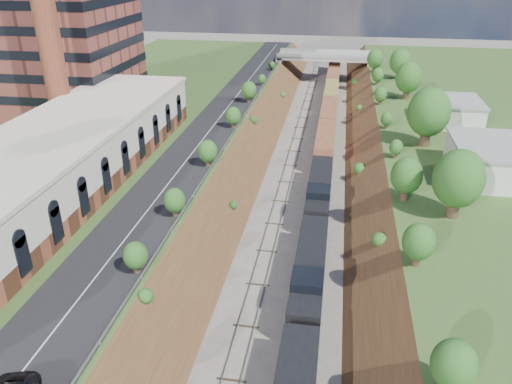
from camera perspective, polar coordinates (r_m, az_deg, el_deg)
name	(u,v)px	position (r m, az deg, el deg)	size (l,w,h in m)	color
platform_left	(99,146)	(83.80, -17.49, 4.99)	(44.00, 180.00, 5.00)	#3F5623
embankment_left	(234,170)	(77.58, -2.51, 2.55)	(7.07, 180.00, 7.07)	brown
embankment_right	(379,179)	(76.39, 13.86, 1.40)	(7.07, 180.00, 7.07)	brown
rail_left_track	(288,173)	(76.35, 3.67, 2.20)	(1.58, 180.00, 0.18)	gray
rail_right_track	(322,175)	(76.07, 7.57, 1.93)	(1.58, 180.00, 0.18)	gray
road	(205,137)	(76.76, -5.89, 6.23)	(8.00, 180.00, 0.10)	black
guardrail	(231,136)	(75.46, -2.92, 6.39)	(0.10, 171.00, 0.70)	#99999E
commercial_building	(47,166)	(61.59, -22.77, 2.71)	(14.30, 62.30, 7.00)	brown
overpass	(325,62)	(134.22, 7.84, 14.53)	(24.50, 8.30, 7.40)	gray
white_building_near	(491,161)	(68.81, 25.25, 3.21)	(9.00, 12.00, 4.00)	silver
white_building_far	(453,112)	(89.01, 21.63, 8.49)	(8.00, 10.00, 3.60)	silver
tree_right_large	(458,179)	(55.51, 22.13, 1.36)	(5.25, 5.25, 7.61)	#473323
tree_left_crest	(118,285)	(41.08, -15.51, -10.23)	(2.45, 2.45, 3.55)	#473323
freight_train	(327,131)	(87.85, 8.08, 6.90)	(2.92, 133.59, 4.55)	black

